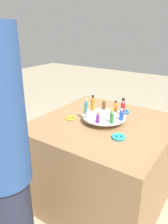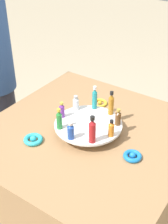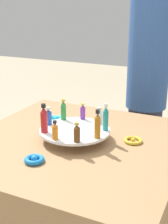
{
  "view_description": "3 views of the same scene",
  "coord_description": "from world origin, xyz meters",
  "px_view_note": "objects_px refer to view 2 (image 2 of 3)",
  "views": [
    {
      "loc": [
        -0.8,
        1.46,
        1.52
      ],
      "look_at": [
        0.04,
        0.24,
        0.94
      ],
      "focal_mm": 35.0,
      "sensor_mm": 36.0,
      "label": 1
    },
    {
      "loc": [
        -1.11,
        -0.73,
        1.78
      ],
      "look_at": [
        0.0,
        0.03,
        0.9
      ],
      "focal_mm": 50.0,
      "sensor_mm": 36.0,
      "label": 2
    },
    {
      "loc": [
        0.67,
        -1.29,
        1.43
      ],
      "look_at": [
        0.01,
        0.08,
        0.91
      ],
      "focal_mm": 50.0,
      "sensor_mm": 36.0,
      "label": 3
    }
  ],
  "objects_px": {
    "bottle_teal": "(95,98)",
    "bottle_orange": "(111,129)",
    "display_stand": "(88,126)",
    "ribbon_bow_teal": "(33,139)",
    "ribbon_bow_gold": "(100,103)",
    "bottle_green": "(59,119)",
    "bottle_clear": "(76,103)",
    "bottle_blue": "(71,131)",
    "bottle_amber": "(111,104)",
    "bottle_purple": "(62,110)",
    "ribbon_bow_blue": "(132,156)",
    "bottle_red": "(92,130)",
    "bottle_brown": "(118,118)"
  },
  "relations": [
    {
      "from": "bottle_blue",
      "to": "ribbon_bow_teal",
      "type": "relative_size",
      "value": 0.94
    },
    {
      "from": "display_stand",
      "to": "bottle_orange",
      "type": "height_order",
      "value": "bottle_orange"
    },
    {
      "from": "display_stand",
      "to": "bottle_red",
      "type": "xyz_separation_m",
      "value": [
        -0.12,
        -0.1,
        0.08
      ]
    },
    {
      "from": "ribbon_bow_blue",
      "to": "bottle_clear",
      "type": "bearing_deg",
      "value": 73.4
    },
    {
      "from": "bottle_teal",
      "to": "bottle_orange",
      "type": "xyz_separation_m",
      "value": [
        -0.17,
        -0.2,
        -0.02
      ]
    },
    {
      "from": "bottle_teal",
      "to": "bottle_orange",
      "type": "relative_size",
      "value": 1.5
    },
    {
      "from": "bottle_red",
      "to": "bottle_teal",
      "type": "bearing_deg",
      "value": 30.71
    },
    {
      "from": "bottle_purple",
      "to": "bottle_red",
      "type": "xyz_separation_m",
      "value": [
        -0.09,
        -0.25,
        0.03
      ]
    },
    {
      "from": "ribbon_bow_blue",
      "to": "display_stand",
      "type": "bearing_deg",
      "value": 79.99
    },
    {
      "from": "bottle_orange",
      "to": "bottle_brown",
      "type": "xyz_separation_m",
      "value": [
        0.1,
        0.02,
        0.0
      ]
    },
    {
      "from": "bottle_teal",
      "to": "ribbon_bow_gold",
      "type": "relative_size",
      "value": 1.49
    },
    {
      "from": "bottle_teal",
      "to": "bottle_clear",
      "type": "relative_size",
      "value": 1.62
    },
    {
      "from": "bottle_teal",
      "to": "bottle_green",
      "type": "height_order",
      "value": "bottle_teal"
    },
    {
      "from": "bottle_green",
      "to": "bottle_red",
      "type": "relative_size",
      "value": 0.8
    },
    {
      "from": "display_stand",
      "to": "bottle_orange",
      "type": "distance_m",
      "value": 0.16
    },
    {
      "from": "bottle_teal",
      "to": "bottle_amber",
      "type": "bearing_deg",
      "value": -89.29
    },
    {
      "from": "bottle_green",
      "to": "ribbon_bow_gold",
      "type": "distance_m",
      "value": 0.41
    },
    {
      "from": "bottle_brown",
      "to": "ribbon_bow_teal",
      "type": "height_order",
      "value": "bottle_brown"
    },
    {
      "from": "bottle_green",
      "to": "bottle_orange",
      "type": "relative_size",
      "value": 1.26
    },
    {
      "from": "display_stand",
      "to": "ribbon_bow_teal",
      "type": "bearing_deg",
      "value": 139.99
    },
    {
      "from": "display_stand",
      "to": "bottle_blue",
      "type": "bearing_deg",
      "value": -179.29
    },
    {
      "from": "bottle_brown",
      "to": "bottle_teal",
      "type": "bearing_deg",
      "value": 70.71
    },
    {
      "from": "bottle_purple",
      "to": "ribbon_bow_gold",
      "type": "bearing_deg",
      "value": -9.4
    },
    {
      "from": "bottle_clear",
      "to": "ribbon_bow_gold",
      "type": "height_order",
      "value": "bottle_clear"
    },
    {
      "from": "bottle_teal",
      "to": "ribbon_bow_gold",
      "type": "xyz_separation_m",
      "value": [
        0.13,
        0.05,
        -0.11
      ]
    },
    {
      "from": "bottle_blue",
      "to": "ribbon_bow_gold",
      "type": "xyz_separation_m",
      "value": [
        0.43,
        0.1,
        -0.09
      ]
    },
    {
      "from": "bottle_green",
      "to": "bottle_blue",
      "type": "height_order",
      "value": "bottle_green"
    },
    {
      "from": "bottle_blue",
      "to": "ribbon_bow_gold",
      "type": "bearing_deg",
      "value": 13.4
    },
    {
      "from": "bottle_teal",
      "to": "ribbon_bow_gold",
      "type": "bearing_deg",
      "value": 19.21
    },
    {
      "from": "bottle_teal",
      "to": "bottle_orange",
      "type": "height_order",
      "value": "bottle_teal"
    },
    {
      "from": "bottle_purple",
      "to": "bottle_red",
      "type": "relative_size",
      "value": 0.62
    },
    {
      "from": "bottle_red",
      "to": "bottle_amber",
      "type": "xyz_separation_m",
      "value": [
        0.26,
        0.05,
        -0.0
      ]
    },
    {
      "from": "bottle_red",
      "to": "bottle_brown",
      "type": "xyz_separation_m",
      "value": [
        0.19,
        -0.03,
        -0.02
      ]
    },
    {
      "from": "bottle_green",
      "to": "ribbon_bow_blue",
      "type": "xyz_separation_m",
      "value": [
        0.07,
        -0.38,
        -0.1
      ]
    },
    {
      "from": "display_stand",
      "to": "bottle_purple",
      "type": "height_order",
      "value": "bottle_purple"
    },
    {
      "from": "bottle_purple",
      "to": "display_stand",
      "type": "bearing_deg",
      "value": -79.29
    },
    {
      "from": "bottle_green",
      "to": "bottle_orange",
      "type": "bearing_deg",
      "value": -69.29
    },
    {
      "from": "display_stand",
      "to": "bottle_purple",
      "type": "bearing_deg",
      "value": 100.71
    },
    {
      "from": "display_stand",
      "to": "bottle_red",
      "type": "bearing_deg",
      "value": -139.29
    },
    {
      "from": "bottle_clear",
      "to": "bottle_red",
      "type": "xyz_separation_m",
      "value": [
        -0.19,
        -0.23,
        0.03
      ]
    },
    {
      "from": "bottle_blue",
      "to": "bottle_amber",
      "type": "xyz_separation_m",
      "value": [
        0.3,
        -0.05,
        0.02
      ]
    },
    {
      "from": "bottle_teal",
      "to": "bottle_red",
      "type": "bearing_deg",
      "value": -149.29
    },
    {
      "from": "bottle_clear",
      "to": "bottle_green",
      "type": "relative_size",
      "value": 0.73
    },
    {
      "from": "bottle_teal",
      "to": "ribbon_bow_teal",
      "type": "bearing_deg",
      "value": 159.94
    },
    {
      "from": "bottle_green",
      "to": "bottle_teal",
      "type": "bearing_deg",
      "value": -9.29
    },
    {
      "from": "bottle_brown",
      "to": "bottle_amber",
      "type": "distance_m",
      "value": 0.11
    },
    {
      "from": "display_stand",
      "to": "bottle_clear",
      "type": "relative_size",
      "value": 4.2
    },
    {
      "from": "ribbon_bow_gold",
      "to": "bottle_blue",
      "type": "bearing_deg",
      "value": -166.6
    },
    {
      "from": "bottle_red",
      "to": "ribbon_bow_blue",
      "type": "xyz_separation_m",
      "value": [
        0.06,
        -0.19,
        -0.11
      ]
    },
    {
      "from": "display_stand",
      "to": "bottle_amber",
      "type": "bearing_deg",
      "value": -19.29
    }
  ]
}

